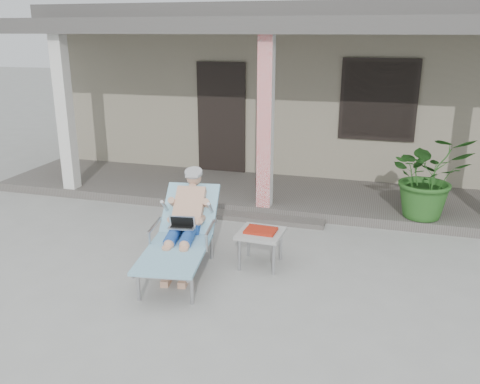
% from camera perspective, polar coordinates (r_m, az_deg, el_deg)
% --- Properties ---
extents(ground, '(60.00, 60.00, 0.00)m').
position_cam_1_polar(ground, '(6.25, -1.90, -9.03)').
color(ground, '#9E9E99').
rests_on(ground, ground).
extents(house, '(10.40, 5.40, 3.30)m').
position_cam_1_polar(house, '(11.99, 7.79, 12.05)').
color(house, gray).
rests_on(house, ground).
extents(porch_deck, '(10.00, 2.00, 0.15)m').
position_cam_1_polar(porch_deck, '(8.92, 4.01, -0.22)').
color(porch_deck, '#605B56').
rests_on(porch_deck, ground).
extents(porch_overhang, '(10.00, 2.30, 2.85)m').
position_cam_1_polar(porch_overhang, '(8.43, 4.33, 17.49)').
color(porch_overhang, silver).
rests_on(porch_overhang, porch_deck).
extents(porch_step, '(2.00, 0.30, 0.07)m').
position_cam_1_polar(porch_step, '(7.87, 2.23, -2.95)').
color(porch_step, '#605B56').
rests_on(porch_step, ground).
extents(lounger, '(0.93, 1.88, 1.19)m').
position_cam_1_polar(lounger, '(6.15, -6.46, -2.18)').
color(lounger, '#B7B7BC').
rests_on(lounger, ground).
extents(side_table, '(0.56, 0.56, 0.48)m').
position_cam_1_polar(side_table, '(6.28, 2.34, -4.84)').
color(side_table, '#A6A5A1').
rests_on(side_table, ground).
extents(potted_palm, '(1.35, 1.24, 1.26)m').
position_cam_1_polar(potted_palm, '(7.91, 20.42, 1.70)').
color(potted_palm, '#26591E').
rests_on(potted_palm, porch_deck).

